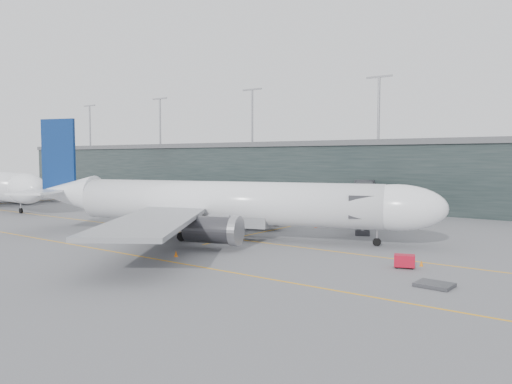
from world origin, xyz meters
The scene contains 17 objects.
ground centered at (0.00, 0.00, 0.00)m, with size 320.00×320.00×0.00m, color slate.
taxiline_a centered at (0.00, -4.00, 0.01)m, with size 160.00×0.25×0.02m, color orange.
taxiline_b centered at (0.00, -20.00, 0.01)m, with size 160.00×0.25×0.02m, color orange.
taxiline_lead_main centered at (5.00, 20.00, 0.01)m, with size 0.25×60.00×0.02m, color orange.
taxiline_lead_adj centered at (-75.00, 20.00, 0.01)m, with size 0.25×60.00×0.02m, color orange.
terminal centered at (0.00, 58.00, 7.62)m, with size 240.00×36.00×29.00m.
main_aircraft centered at (3.32, -3.90, 4.92)m, with size 61.18×56.31×17.54m.
jet_bridge centered at (15.36, 23.58, 5.08)m, with size 20.70×43.73×6.78m.
gse_cart centered at (31.24, -7.98, 0.78)m, with size 2.39×1.93×1.41m.
baggage_dolly centered at (35.98, -13.66, 0.19)m, with size 3.09×2.47×0.31m, color #313236.
uld_a centered at (-5.08, 9.84, 0.87)m, with size 2.18×1.95×1.66m.
uld_b centered at (-1.06, 11.87, 0.99)m, with size 2.34×2.01×1.89m.
uld_c centered at (-0.10, 10.45, 0.93)m, with size 2.29×2.01×1.77m.
cone_nose centered at (32.36, -6.01, 0.32)m, with size 0.40×0.40×0.63m, color orange.
cone_wing_stbd centered at (7.88, -17.70, 0.35)m, with size 0.44×0.44×0.70m, color orange.
cone_wing_port centered at (9.09, 12.76, 0.40)m, with size 0.50×0.50×0.80m, color #FF460E.
cone_tail centered at (-9.28, -12.59, 0.39)m, with size 0.48×0.48×0.77m, color #E8410C.
Camera 1 is at (48.89, -58.09, 11.46)m, focal length 35.00 mm.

